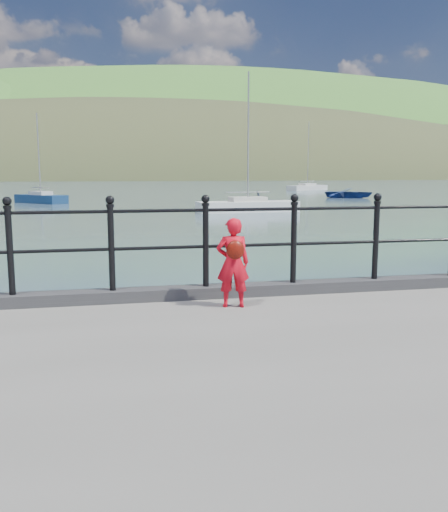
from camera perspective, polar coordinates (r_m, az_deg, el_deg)
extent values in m
plane|color=#2D4251|center=(7.51, -6.68, -11.74)|extent=(600.00, 600.00, 0.00)
cube|color=#28282B|center=(7.06, -6.72, -3.97)|extent=(60.00, 0.30, 0.15)
cylinder|color=black|center=(6.95, -6.81, 0.86)|extent=(18.00, 0.04, 0.04)
cylinder|color=black|center=(6.90, -6.88, 4.75)|extent=(18.00, 0.04, 0.04)
cylinder|color=black|center=(7.02, -21.59, 0.38)|extent=(0.08, 0.08, 1.05)
sphere|color=black|center=(6.97, -21.88, 5.39)|extent=(0.11, 0.11, 0.11)
cylinder|color=black|center=(6.92, -11.76, 0.71)|extent=(0.08, 0.08, 1.05)
sphere|color=black|center=(6.87, -11.92, 5.79)|extent=(0.11, 0.11, 0.11)
cylinder|color=black|center=(7.03, -1.94, 1.01)|extent=(0.08, 0.08, 1.05)
sphere|color=black|center=(6.97, -1.96, 6.02)|extent=(0.11, 0.11, 0.11)
cylinder|color=black|center=(7.33, 7.34, 1.27)|extent=(0.08, 0.08, 1.05)
sphere|color=black|center=(7.28, 7.43, 6.07)|extent=(0.11, 0.11, 0.11)
cylinder|color=black|center=(7.81, 15.68, 1.47)|extent=(0.08, 0.08, 1.05)
sphere|color=black|center=(7.76, 15.87, 5.98)|extent=(0.11, 0.11, 0.11)
ellipsoid|color=#333A21|center=(203.85, -6.16, 3.73)|extent=(400.00, 100.00, 88.00)
ellipsoid|color=#387026|center=(270.59, 1.03, 2.50)|extent=(600.00, 180.00, 156.00)
cube|color=silver|center=(188.35, -15.64, 8.64)|extent=(9.00, 6.00, 6.00)
cube|color=#4C4744|center=(188.40, -15.69, 9.86)|extent=(9.50, 6.50, 2.00)
cube|color=silver|center=(188.93, -6.42, 8.91)|extent=(9.00, 6.00, 6.00)
cube|color=#4C4744|center=(188.98, -6.44, 10.13)|extent=(9.50, 6.50, 2.00)
cube|color=silver|center=(193.46, 1.66, 8.96)|extent=(9.00, 6.00, 6.00)
cube|color=#4C4744|center=(193.51, 1.67, 10.15)|extent=(9.50, 6.50, 2.00)
imported|color=red|center=(6.55, 0.94, -0.71)|extent=(0.43, 0.31, 1.09)
ellipsoid|color=#BA1507|center=(6.39, 1.20, 0.64)|extent=(0.22, 0.11, 0.23)
imported|color=navy|center=(56.91, 13.03, 6.47)|extent=(5.82, 5.62, 0.98)
imported|color=black|center=(38.00, 3.79, 5.87)|extent=(2.86, 2.57, 1.34)
cube|color=silver|center=(36.01, 2.51, 5.05)|extent=(6.84, 2.39, 0.90)
cube|color=beige|center=(35.98, 2.51, 5.85)|extent=(2.45, 1.49, 0.50)
cylinder|color=#A5A5A8|center=(35.99, 2.56, 12.35)|extent=(0.10, 0.10, 8.27)
cylinder|color=#A5A5A8|center=(35.95, 2.52, 6.72)|extent=(3.02, 0.30, 0.06)
cube|color=navy|center=(48.90, -18.71, 5.60)|extent=(4.76, 4.96, 0.90)
cube|color=beige|center=(48.88, -18.74, 6.18)|extent=(2.10, 2.13, 0.50)
cylinder|color=#A5A5A8|center=(48.86, -18.93, 10.09)|extent=(0.10, 0.10, 6.78)
cylinder|color=#A5A5A8|center=(48.86, -18.77, 6.83)|extent=(1.63, 1.76, 0.06)
cube|color=silver|center=(79.78, 8.76, 7.04)|extent=(7.01, 5.18, 0.90)
cube|color=beige|center=(79.76, 8.77, 7.40)|extent=(2.79, 2.39, 0.50)
cylinder|color=#A5A5A8|center=(79.78, 8.85, 10.60)|extent=(0.10, 0.10, 9.01)
cylinder|color=#A5A5A8|center=(79.75, 8.78, 7.80)|extent=(2.75, 1.64, 0.06)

